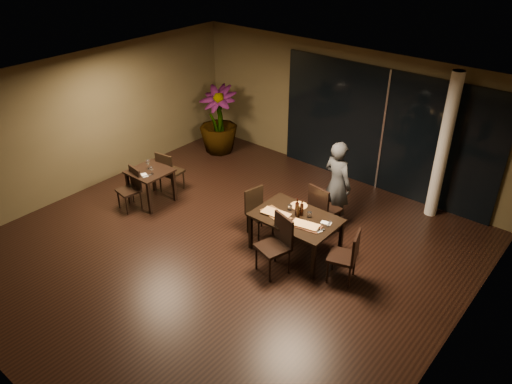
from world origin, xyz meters
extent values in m
plane|color=black|center=(0.00, 0.00, 0.00)|extent=(8.00, 8.00, 0.00)
cube|color=#483F26|center=(0.00, 4.05, 1.50)|extent=(8.00, 0.10, 3.00)
cube|color=#483F26|center=(-4.05, 0.00, 1.50)|extent=(0.10, 8.00, 3.00)
cube|color=#483F26|center=(4.05, 0.00, 1.50)|extent=(0.10, 8.00, 3.00)
cube|color=silver|center=(0.00, 0.00, 3.02)|extent=(8.00, 8.00, 0.04)
cube|color=black|center=(1.00, 3.96, 1.35)|extent=(5.00, 0.06, 2.70)
cylinder|color=white|center=(2.40, 3.65, 1.50)|extent=(0.24, 0.24, 3.00)
cube|color=black|center=(1.00, 0.80, 0.73)|extent=(1.50, 1.00, 0.04)
cube|color=black|center=(0.31, 0.36, 0.35)|extent=(0.06, 0.06, 0.71)
cube|color=black|center=(1.69, 0.36, 0.35)|extent=(0.06, 0.06, 0.71)
cube|color=black|center=(0.31, 1.24, 0.35)|extent=(0.06, 0.06, 0.71)
cube|color=black|center=(1.69, 1.24, 0.35)|extent=(0.06, 0.06, 0.71)
cube|color=black|center=(-2.40, 0.30, 0.73)|extent=(0.80, 0.80, 0.04)
cube|color=black|center=(-2.74, -0.04, 0.35)|extent=(0.06, 0.06, 0.71)
cube|color=black|center=(-2.06, -0.04, 0.35)|extent=(0.06, 0.06, 0.71)
cube|color=black|center=(-2.74, 0.64, 0.35)|extent=(0.06, 0.06, 0.71)
cube|color=black|center=(-2.06, 0.64, 0.35)|extent=(0.06, 0.06, 0.71)
cube|color=black|center=(1.05, 1.69, 0.50)|extent=(0.55, 0.55, 0.06)
cylinder|color=black|center=(1.28, 1.86, 0.25)|extent=(0.04, 0.04, 0.50)
cylinder|color=black|center=(0.89, 1.92, 0.25)|extent=(0.04, 0.04, 0.50)
cylinder|color=black|center=(1.22, 1.47, 0.25)|extent=(0.04, 0.04, 0.50)
cylinder|color=black|center=(0.83, 1.53, 0.25)|extent=(0.04, 0.04, 0.50)
cube|color=black|center=(1.02, 1.47, 0.78)|extent=(0.49, 0.12, 0.55)
cube|color=black|center=(1.04, 0.08, 0.50)|extent=(0.61, 0.61, 0.06)
cylinder|color=black|center=(0.79, -0.05, 0.25)|extent=(0.04, 0.04, 0.50)
cylinder|color=black|center=(1.17, -0.16, 0.25)|extent=(0.04, 0.04, 0.50)
cylinder|color=black|center=(0.90, 0.33, 0.25)|extent=(0.04, 0.04, 0.50)
cylinder|color=black|center=(1.29, 0.22, 0.25)|extent=(0.04, 0.04, 0.50)
cube|color=black|center=(1.10, 0.30, 0.78)|extent=(0.48, 0.18, 0.56)
cube|color=black|center=(0.15, 0.84, 0.44)|extent=(0.51, 0.51, 0.05)
cylinder|color=black|center=(0.28, 0.63, 0.22)|extent=(0.04, 0.04, 0.44)
cylinder|color=black|center=(0.35, 0.97, 0.22)|extent=(0.04, 0.04, 0.44)
cylinder|color=black|center=(-0.06, 0.70, 0.22)|extent=(0.04, 0.04, 0.44)
cylinder|color=black|center=(0.01, 1.05, 0.22)|extent=(0.04, 0.04, 0.44)
cube|color=black|center=(-0.04, 0.88, 0.68)|extent=(0.13, 0.43, 0.49)
cube|color=black|center=(2.06, 0.66, 0.46)|extent=(0.57, 0.57, 0.05)
cylinder|color=black|center=(1.83, 0.78, 0.23)|extent=(0.04, 0.04, 0.46)
cylinder|color=black|center=(1.93, 0.43, 0.23)|extent=(0.04, 0.04, 0.46)
cylinder|color=black|center=(2.18, 0.89, 0.23)|extent=(0.04, 0.04, 0.46)
cylinder|color=black|center=(2.29, 0.54, 0.23)|extent=(0.04, 0.04, 0.46)
cube|color=black|center=(2.25, 0.72, 0.72)|extent=(0.17, 0.44, 0.51)
cube|color=black|center=(-2.44, 0.91, 0.46)|extent=(0.50, 0.50, 0.05)
cylinder|color=black|center=(-2.28, 1.11, 0.23)|extent=(0.04, 0.04, 0.46)
cylinder|color=black|center=(-2.65, 1.06, 0.23)|extent=(0.04, 0.04, 0.46)
cylinder|color=black|center=(-2.23, 0.75, 0.23)|extent=(0.04, 0.04, 0.46)
cylinder|color=black|center=(-2.60, 0.70, 0.23)|extent=(0.04, 0.04, 0.46)
cube|color=black|center=(-2.41, 0.71, 0.71)|extent=(0.45, 0.10, 0.51)
cube|color=black|center=(-2.54, -0.18, 0.42)|extent=(0.47, 0.47, 0.05)
cylinder|color=black|center=(-2.74, -0.32, 0.21)|extent=(0.03, 0.03, 0.42)
cylinder|color=black|center=(-2.40, -0.37, 0.21)|extent=(0.03, 0.03, 0.42)
cylinder|color=black|center=(-2.68, 0.01, 0.21)|extent=(0.03, 0.03, 0.42)
cylinder|color=black|center=(-2.35, -0.04, 0.21)|extent=(0.03, 0.03, 0.42)
cube|color=black|center=(-2.51, 0.00, 0.66)|extent=(0.41, 0.10, 0.47)
imported|color=#2C2E31|center=(1.04, 2.09, 0.88)|extent=(0.67, 0.52, 1.77)
imported|color=#214D19|center=(-3.04, 3.07, 0.86)|extent=(1.11, 1.11, 1.71)
cube|color=#4D3118|center=(0.68, 0.63, 0.76)|extent=(0.63, 0.41, 0.01)
cube|color=#482717|center=(1.30, 0.67, 0.76)|extent=(0.57, 0.35, 0.01)
cylinder|color=#A91F12|center=(0.82, 1.13, 0.76)|extent=(0.31, 0.31, 0.01)
cylinder|color=white|center=(0.77, 0.92, 0.80)|extent=(0.08, 0.08, 0.09)
cylinder|color=white|center=(1.18, 0.95, 0.80)|extent=(0.08, 0.08, 0.10)
cube|color=silver|center=(1.52, 0.69, 0.76)|extent=(0.20, 0.16, 0.01)
cube|color=white|center=(1.52, 0.96, 0.76)|extent=(0.20, 0.14, 0.01)
cube|color=silver|center=(-2.30, 0.09, 0.76)|extent=(0.21, 0.17, 0.01)
camera|label=1|loc=(5.20, -5.38, 5.56)|focal=35.00mm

